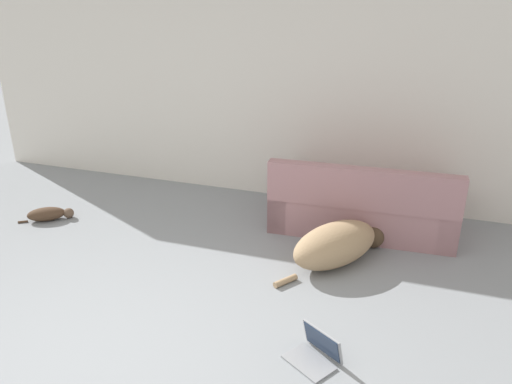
{
  "coord_description": "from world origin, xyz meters",
  "views": [
    {
      "loc": [
        1.94,
        -2.11,
        2.46
      ],
      "look_at": [
        0.59,
        1.93,
        0.71
      ],
      "focal_mm": 35.0,
      "sensor_mm": 36.0,
      "label": 1
    }
  ],
  "objects_px": {
    "laptop_open": "(317,350)",
    "cat": "(49,214)",
    "dog": "(337,244)",
    "couch": "(362,207)"
  },
  "relations": [
    {
      "from": "couch",
      "to": "dog",
      "type": "height_order",
      "value": "couch"
    },
    {
      "from": "laptop_open",
      "to": "cat",
      "type": "bearing_deg",
      "value": -168.88
    },
    {
      "from": "couch",
      "to": "dog",
      "type": "relative_size",
      "value": 1.61
    },
    {
      "from": "dog",
      "to": "cat",
      "type": "height_order",
      "value": "dog"
    },
    {
      "from": "dog",
      "to": "laptop_open",
      "type": "bearing_deg",
      "value": -140.83
    },
    {
      "from": "couch",
      "to": "cat",
      "type": "distance_m",
      "value": 3.52
    },
    {
      "from": "couch",
      "to": "dog",
      "type": "xyz_separation_m",
      "value": [
        -0.13,
        -0.8,
        -0.06
      ]
    },
    {
      "from": "dog",
      "to": "laptop_open",
      "type": "height_order",
      "value": "dog"
    },
    {
      "from": "couch",
      "to": "cat",
      "type": "xyz_separation_m",
      "value": [
        -3.4,
        -0.89,
        -0.19
      ]
    },
    {
      "from": "couch",
      "to": "cat",
      "type": "bearing_deg",
      "value": 12.29
    }
  ]
}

